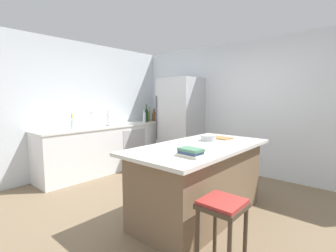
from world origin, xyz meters
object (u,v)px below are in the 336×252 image
Objects in this scene: sink_faucet at (92,119)px; paper_towel_roll at (109,119)px; soda_bottle at (144,117)px; gin_bottle at (146,117)px; kitchen_island at (199,180)px; wine_bottle at (146,115)px; bar_stool at (222,213)px; flower_vase at (72,124)px; whiskey_bottle at (154,117)px; vinegar_bottle at (155,116)px; mixing_bowl at (208,138)px; olive_oil_bottle at (149,115)px; cutting_board at (220,138)px; cookbook_stack at (191,152)px; refrigerator at (180,122)px.

paper_towel_roll is (0.07, 0.36, -0.02)m from sink_faucet.
gin_bottle is at bearing 122.87° from soda_bottle.
kitchen_island is 3.01m from wine_bottle.
bar_stool is 3.27m from flower_vase.
sink_faucet reaches higher than gin_bottle.
gin_bottle is at bearing 90.85° from sink_faucet.
wine_bottle reaches higher than whiskey_bottle.
sink_faucet reaches higher than bar_stool.
vinegar_bottle is 2.94m from mixing_bowl.
olive_oil_bottle is 1.26× the size of gin_bottle.
olive_oil_bottle is at bearing 157.55° from cutting_board.
cookbook_stack is at bearing -35.37° from soda_bottle.
flower_vase is 1.19× the size of cookbook_stack.
flower_vase is 0.98× the size of vinegar_bottle.
paper_towel_roll is 2.95m from cookbook_stack.
whiskey_bottle is at bearing 93.85° from wine_bottle.
soda_bottle is 1.25× the size of cookbook_stack.
whiskey_bottle is 0.20m from gin_bottle.
sink_faucet is at bearing -167.81° from cutting_board.
refrigerator reaches higher than mixing_bowl.
wine_bottle is at bearing -43.07° from gin_bottle.
vinegar_bottle is at bearing 125.06° from whiskey_bottle.
cutting_board is at bearing -26.04° from vinegar_bottle.
mixing_bowl is (2.52, -1.23, -0.10)m from gin_bottle.
wine_bottle is at bearing 105.46° from soda_bottle.
olive_oil_bottle reaches higher than cutting_board.
bar_stool is 2.08× the size of flower_vase.
cookbook_stack is at bearing -74.89° from cutting_board.
wine_bottle is 2.69m from mixing_bowl.
bar_stool is 4.12m from whiskey_bottle.
flower_vase is 0.80m from paper_towel_roll.
vinegar_bottle is 3.75m from cookbook_stack.
vinegar_bottle is 0.97× the size of soda_bottle.
sink_faucet reaches higher than cutting_board.
vinegar_bottle is 2.84m from cutting_board.
wine_bottle is (-0.02, 1.87, 0.05)m from flower_vase.
refrigerator is 3.06× the size of bar_stool.
sink_faucet reaches higher than kitchen_island.
olive_oil_bottle is (-0.11, 2.04, 0.03)m from flower_vase.
wine_bottle is at bearing 89.84° from paper_towel_roll.
gin_bottle is 0.81× the size of cutting_board.
wine_bottle is 0.11m from soda_bottle.
cookbook_stack is at bearing -65.33° from kitchen_island.
whiskey_bottle is 0.12m from olive_oil_bottle.
gin_bottle is 0.13m from wine_bottle.
kitchen_island is 7.20× the size of gin_bottle.
gin_bottle is (-3.32, 2.29, 0.53)m from bar_stool.
gin_bottle reaches higher than cookbook_stack.
paper_towel_roll is at bearing 170.22° from kitchen_island.
olive_oil_bottle is 1.09× the size of soda_bottle.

